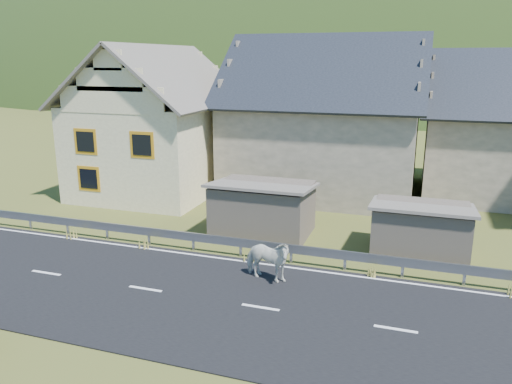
% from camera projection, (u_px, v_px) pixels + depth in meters
% --- Properties ---
extents(ground, '(160.00, 160.00, 0.00)m').
position_uv_depth(ground, '(260.00, 309.00, 15.25)').
color(ground, '#40461E').
rests_on(ground, ground).
extents(road, '(60.00, 7.00, 0.04)m').
position_uv_depth(road, '(260.00, 308.00, 15.24)').
color(road, black).
rests_on(road, ground).
extents(lane_markings, '(60.00, 6.60, 0.01)m').
position_uv_depth(lane_markings, '(260.00, 307.00, 15.24)').
color(lane_markings, silver).
rests_on(lane_markings, road).
extents(guardrail, '(28.10, 0.09, 0.75)m').
position_uv_depth(guardrail, '(291.00, 249.00, 18.47)').
color(guardrail, '#93969B').
rests_on(guardrail, ground).
extents(shed_left, '(4.30, 3.30, 2.40)m').
position_uv_depth(shed_left, '(263.00, 209.00, 21.53)').
color(shed_left, brown).
rests_on(shed_left, ground).
extents(shed_right, '(3.80, 2.90, 2.20)m').
position_uv_depth(shed_right, '(420.00, 231.00, 19.11)').
color(shed_right, brown).
rests_on(shed_right, ground).
extents(house_cream, '(7.80, 9.80, 8.30)m').
position_uv_depth(house_cream, '(158.00, 114.00, 28.17)').
color(house_cream, '#FFEFB9').
rests_on(house_cream, ground).
extents(house_stone_a, '(10.80, 9.80, 8.90)m').
position_uv_depth(house_stone_a, '(326.00, 109.00, 28.09)').
color(house_stone_a, tan).
rests_on(house_stone_a, ground).
extents(mountain, '(440.00, 280.00, 260.00)m').
position_uv_depth(mountain, '(424.00, 135.00, 183.78)').
color(mountain, '#223B11').
rests_on(mountain, ground).
extents(conifer_patch, '(76.00, 50.00, 28.00)m').
position_uv_depth(conifer_patch, '(191.00, 64.00, 131.29)').
color(conifer_patch, black).
rests_on(conifer_patch, ground).
extents(horse, '(1.16, 1.93, 1.53)m').
position_uv_depth(horse, '(267.00, 260.00, 16.91)').
color(horse, silver).
rests_on(horse, road).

